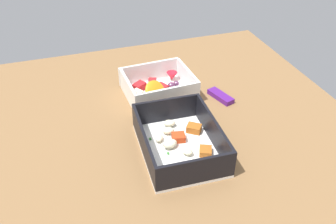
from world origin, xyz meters
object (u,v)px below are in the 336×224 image
at_px(pasta_container, 180,143).
at_px(fruit_bowl, 159,88).
at_px(paper_cup_liner, 162,70).
at_px(candy_bar, 221,96).

distance_m(pasta_container, fruit_bowl, 0.21).
bearing_deg(paper_cup_liner, pasta_container, -10.87).
relative_size(candy_bar, paper_cup_liner, 1.82).
bearing_deg(candy_bar, paper_cup_liner, -148.96).
relative_size(fruit_bowl, paper_cup_liner, 4.25).
bearing_deg(pasta_container, fruit_bowl, 176.64).
xyz_separation_m(pasta_container, candy_bar, (-0.14, 0.15, -0.01)).
height_order(fruit_bowl, candy_bar, fruit_bowl).
bearing_deg(paper_cup_liner, fruit_bowl, -21.28).
xyz_separation_m(pasta_container, paper_cup_liner, (-0.30, 0.06, -0.01)).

